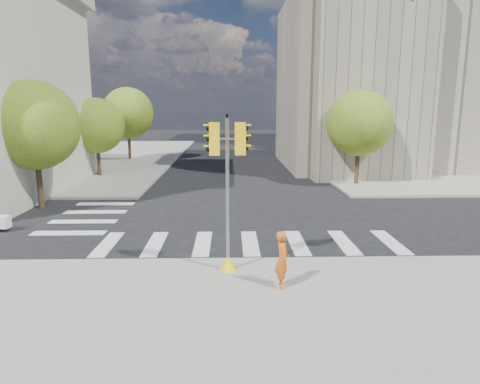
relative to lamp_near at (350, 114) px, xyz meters
name	(u,v)px	position (x,y,z in m)	size (l,w,h in m)	color
ground	(250,229)	(-8.00, -14.00, -4.58)	(160.00, 160.00, 0.00)	black
sidewalk_far_right	(431,156)	(12.00, 12.00, -4.50)	(28.00, 40.00, 0.15)	gray
sidewalk_far_left	(40,158)	(-28.00, 12.00, -4.50)	(28.00, 40.00, 0.15)	gray
civic_building	(424,81)	(7.59, 5.12, 2.68)	(26.00, 16.00, 19.39)	gray
office_tower	(400,31)	(14.00, 28.00, 10.42)	(20.00, 18.00, 30.00)	#9EA0A3
tree_lw_near	(34,125)	(-18.50, -10.00, -0.38)	(4.40, 4.40, 6.41)	#382616
tree_lw_mid	(96,126)	(-18.50, 0.00, -0.82)	(4.00, 4.00, 5.77)	#382616
tree_lw_far	(128,113)	(-18.50, 10.00, -0.04)	(4.80, 4.80, 6.95)	#382616
tree_re_near	(359,123)	(-0.50, -4.00, -0.53)	(4.20, 4.20, 6.16)	#382616
tree_re_mid	(320,115)	(-0.50, 8.00, -0.23)	(4.60, 4.60, 6.66)	#382616
tree_re_far	(299,117)	(-0.50, 20.00, -0.71)	(4.00, 4.00, 5.88)	#382616
lamp_near	(350,114)	(0.00, 0.00, 0.00)	(0.35, 0.18, 8.11)	black
lamp_far	(313,112)	(0.00, 14.00, 0.00)	(0.35, 0.18, 8.11)	black
traffic_signal	(228,206)	(-8.93, -19.10, -2.41)	(1.08, 0.56, 4.75)	yellow
photographer	(282,259)	(-7.42, -20.37, -3.62)	(0.59, 0.39, 1.62)	orange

